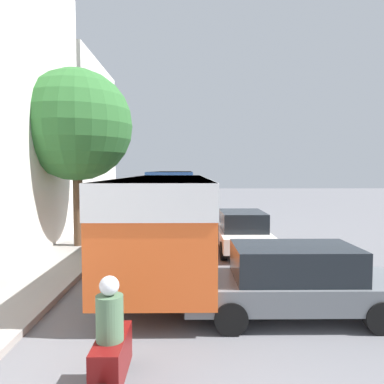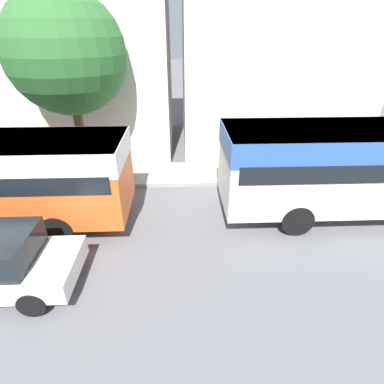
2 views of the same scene
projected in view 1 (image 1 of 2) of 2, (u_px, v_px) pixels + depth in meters
The scene contains 8 objects.
building_far_terrace at pixel (45, 143), 22.89m from camera, with size 6.96×8.65×9.53m.
bus_lead at pixel (166, 209), 11.84m from camera, with size 2.55×10.30×2.87m.
bus_following at pixel (173, 187), 25.60m from camera, with size 2.63×11.33×2.99m.
motorcycle_behind_lead at pixel (111, 352), 4.99m from camera, with size 0.39×2.24×1.73m.
car_crossing at pixel (294, 280), 7.85m from camera, with size 4.59×1.86×1.53m.
car_far_curb at pixel (242, 231), 14.13m from camera, with size 1.88×4.10×1.54m.
pedestrian_near_curb at pixel (143, 192), 34.87m from camera, with size 0.38×0.38×1.81m.
street_tree at pixel (77, 126), 14.39m from camera, with size 4.29×4.29×6.82m.
Camera 1 is at (-0.94, -2.44, 3.11)m, focal length 35.00 mm.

